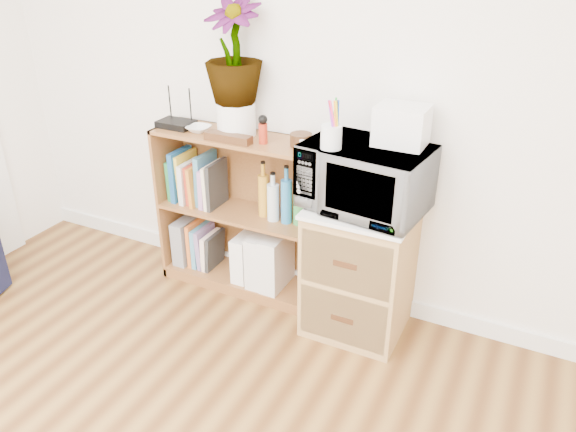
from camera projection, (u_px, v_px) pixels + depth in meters
The scene contains 21 objects.
skirting_board at pixel (306, 280), 3.40m from camera, with size 4.00×0.02×0.10m, color white.
bookshelf at pixel (242, 215), 3.23m from camera, with size 1.00×0.30×0.95m, color brown.
wicker_unit at pixel (359, 271), 2.93m from camera, with size 0.50×0.45×0.70m, color #9E7542.
microwave at pixel (365, 178), 2.68m from camera, with size 0.58×0.40×0.32m, color white.
pen_cup at pixel (331, 137), 2.55m from camera, with size 0.10×0.10×0.11m, color silver.
small_appliance at pixel (402, 125), 2.58m from camera, with size 0.23×0.19×0.18m, color white.
router at pixel (176, 124), 3.15m from camera, with size 0.20×0.14×0.04m, color black.
white_bowl at pixel (199, 129), 3.08m from camera, with size 0.13×0.13×0.03m, color silver.
plant_pot at pixel (236, 119), 3.00m from camera, with size 0.21×0.21×0.18m, color white.
potted_plant at pixel (233, 51), 2.84m from camera, with size 0.30×0.30×0.53m, color #29672E.
trinket_box at pixel (228, 138), 2.93m from camera, with size 0.26×0.07×0.04m, color #351A0E.
kokeshi_doll at pixel (263, 134), 2.89m from camera, with size 0.05×0.05×0.11m, color #A12713.
wooden_bowl at pixel (301, 140), 2.86m from camera, with size 0.11×0.11×0.07m, color #321A0D.
paint_jars at pixel (308, 150), 2.75m from camera, with size 0.10×0.04×0.05m, color pink.
file_box at pixel (187, 239), 3.51m from camera, with size 0.09×0.23×0.28m, color gray.
magazine_holder_left at pixel (246, 256), 3.33m from camera, with size 0.09×0.23×0.28m, color white.
magazine_holder_mid at pixel (262, 258), 3.28m from camera, with size 0.10×0.26×0.32m, color silver.
magazine_holder_right at pixel (277, 261), 3.24m from camera, with size 0.10×0.26×0.33m, color silver.
cookbooks at pixel (196, 180), 3.28m from camera, with size 0.32×0.20×0.30m.
liquor_bottles at pixel (281, 196), 3.05m from camera, with size 0.29×0.07×0.32m.
lower_books at pixel (205, 246), 3.47m from camera, with size 0.17×0.19×0.28m.
Camera 1 is at (1.17, -0.36, 1.93)m, focal length 35.00 mm.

